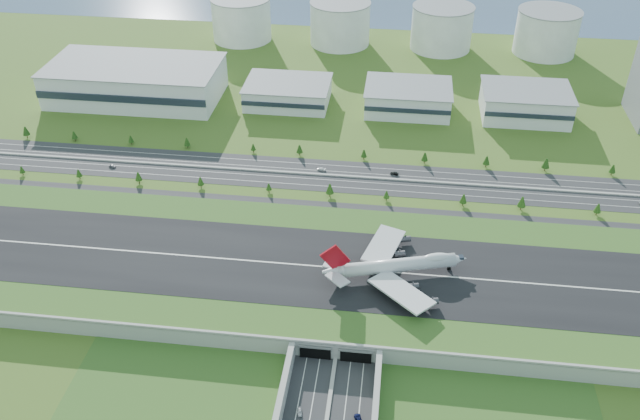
# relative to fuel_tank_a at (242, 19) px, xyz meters

# --- Properties ---
(ground) EXTENTS (1200.00, 1200.00, 0.00)m
(ground) POSITION_rel_fuel_tank_a_xyz_m (120.00, -310.00, -17.50)
(ground) COLOR #375A1C
(ground) RESTS_ON ground
(airfield_deck) EXTENTS (520.00, 100.00, 9.20)m
(airfield_deck) POSITION_rel_fuel_tank_a_xyz_m (120.00, -310.09, -13.38)
(airfield_deck) COLOR #999993
(airfield_deck) RESTS_ON ground
(north_expressway) EXTENTS (560.00, 36.00, 0.12)m
(north_expressway) POSITION_rel_fuel_tank_a_xyz_m (120.00, -215.00, -17.44)
(north_expressway) COLOR #28282B
(north_expressway) RESTS_ON ground
(tree_row) EXTENTS (497.45, 48.69, 8.39)m
(tree_row) POSITION_rel_fuel_tank_a_xyz_m (152.57, -214.81, -12.84)
(tree_row) COLOR #3D2819
(tree_row) RESTS_ON ground
(hangar_west) EXTENTS (120.00, 60.00, 25.00)m
(hangar_west) POSITION_rel_fuel_tank_a_xyz_m (-50.00, -125.00, -5.00)
(hangar_west) COLOR white
(hangar_west) RESTS_ON ground
(hangar_mid_a) EXTENTS (58.00, 42.00, 15.00)m
(hangar_mid_a) POSITION_rel_fuel_tank_a_xyz_m (60.00, -120.00, -10.00)
(hangar_mid_a) COLOR white
(hangar_mid_a) RESTS_ON ground
(hangar_mid_b) EXTENTS (58.00, 42.00, 17.00)m
(hangar_mid_b) POSITION_rel_fuel_tank_a_xyz_m (145.00, -120.00, -9.00)
(hangar_mid_b) COLOR white
(hangar_mid_b) RESTS_ON ground
(hangar_mid_c) EXTENTS (58.00, 42.00, 19.00)m
(hangar_mid_c) POSITION_rel_fuel_tank_a_xyz_m (225.00, -120.00, -8.00)
(hangar_mid_c) COLOR white
(hangar_mid_c) RESTS_ON ground
(fuel_tank_a) EXTENTS (50.00, 50.00, 35.00)m
(fuel_tank_a) POSITION_rel_fuel_tank_a_xyz_m (0.00, 0.00, 0.00)
(fuel_tank_a) COLOR silver
(fuel_tank_a) RESTS_ON ground
(fuel_tank_b) EXTENTS (50.00, 50.00, 35.00)m
(fuel_tank_b) POSITION_rel_fuel_tank_a_xyz_m (85.00, 0.00, 0.00)
(fuel_tank_b) COLOR silver
(fuel_tank_b) RESTS_ON ground
(fuel_tank_c) EXTENTS (50.00, 50.00, 35.00)m
(fuel_tank_c) POSITION_rel_fuel_tank_a_xyz_m (170.00, 0.00, 0.00)
(fuel_tank_c) COLOR silver
(fuel_tank_c) RESTS_ON ground
(fuel_tank_d) EXTENTS (50.00, 50.00, 35.00)m
(fuel_tank_d) POSITION_rel_fuel_tank_a_xyz_m (255.00, 0.00, 0.00)
(fuel_tank_d) COLOR silver
(fuel_tank_d) RESTS_ON ground
(boeing_747) EXTENTS (68.24, 63.60, 21.65)m
(boeing_747) POSITION_rel_fuel_tank_a_xyz_m (142.55, -312.01, -3.37)
(boeing_747) COLOR silver
(boeing_747) RESTS_ON airfield_deck
(car_0) EXTENTS (2.60, 4.60, 1.48)m
(car_0) POSITION_rel_fuel_tank_a_xyz_m (109.32, -389.35, -16.64)
(car_0) COLOR silver
(car_0) RESTS_ON ground
(car_2) EXTENTS (4.19, 6.00, 1.52)m
(car_2) POSITION_rel_fuel_tank_a_xyz_m (131.99, -389.90, -16.62)
(car_2) COLOR #0A1036
(car_2) RESTS_ON ground
(car_4) EXTENTS (4.87, 3.23, 1.54)m
(car_4) POSITION_rel_fuel_tank_a_xyz_m (-31.53, -222.28, -16.61)
(car_4) COLOR slate
(car_4) RESTS_ON ground
(car_5) EXTENTS (5.07, 2.32, 1.61)m
(car_5) POSITION_rel_fuel_tank_a_xyz_m (139.25, -209.32, -16.57)
(car_5) COLOR black
(car_5) RESTS_ON ground
(car_7) EXTENTS (6.09, 3.94, 1.64)m
(car_7) POSITION_rel_fuel_tank_a_xyz_m (95.17, -209.70, -16.56)
(car_7) COLOR white
(car_7) RESTS_ON ground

